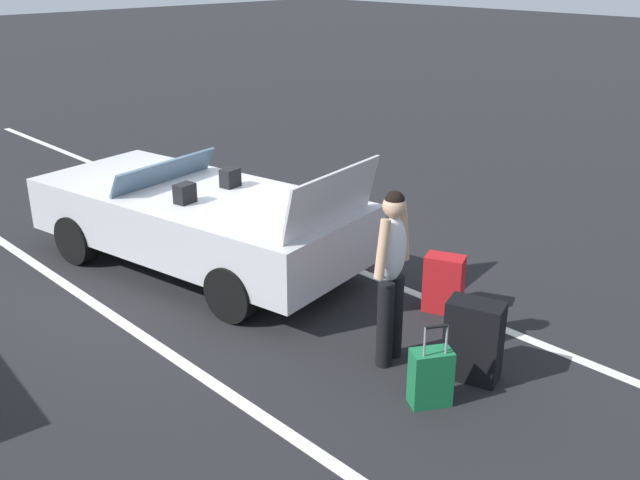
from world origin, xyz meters
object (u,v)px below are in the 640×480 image
object	(u,v)px
suitcase_medium_bright	(444,284)
traveler_person	(392,268)
convertible_car	(186,216)
suitcase_large_black	(474,341)
suitcase_small_carryon	(431,377)

from	to	relation	value
suitcase_medium_bright	traveler_person	distance (m)	1.36
convertible_car	suitcase_large_black	world-z (taller)	convertible_car
suitcase_large_black	traveler_person	size ratio (longest dim) A/B	0.45
convertible_car	suitcase_medium_bright	bearing A→B (deg)	-168.24
suitcase_medium_bright	suitcase_small_carryon	world-z (taller)	suitcase_small_carryon
suitcase_small_carryon	traveler_person	world-z (taller)	traveler_person
suitcase_small_carryon	traveler_person	bearing A→B (deg)	8.88
suitcase_medium_bright	suitcase_large_black	bearing A→B (deg)	-155.20
suitcase_medium_bright	suitcase_small_carryon	distance (m)	1.75
convertible_car	suitcase_small_carryon	world-z (taller)	convertible_car
convertible_car	suitcase_large_black	distance (m)	3.95
suitcase_medium_bright	traveler_person	bearing A→B (deg)	169.35
suitcase_small_carryon	traveler_person	distance (m)	1.02
convertible_car	suitcase_small_carryon	size ratio (longest dim) A/B	5.67
suitcase_medium_bright	suitcase_small_carryon	size ratio (longest dim) A/B	0.80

